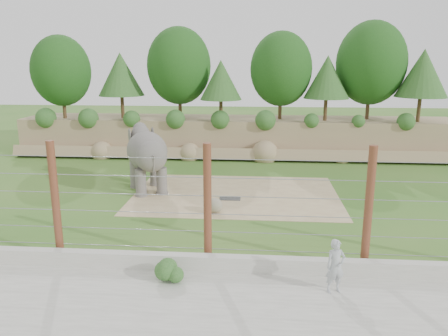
# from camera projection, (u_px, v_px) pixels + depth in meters

# --- Properties ---
(ground) EXTENTS (90.00, 90.00, 0.00)m
(ground) POSITION_uv_depth(u_px,v_px,m) (220.00, 215.00, 18.67)
(ground) COLOR #326A20
(ground) RESTS_ON ground
(back_embankment) EXTENTS (30.00, 5.52, 8.77)m
(back_embankment) POSITION_uv_depth(u_px,v_px,m) (245.00, 97.00, 29.94)
(back_embankment) COLOR #947E5E
(back_embankment) RESTS_ON ground
(dirt_patch) EXTENTS (10.00, 7.00, 0.02)m
(dirt_patch) POSITION_uv_depth(u_px,v_px,m) (236.00, 195.00, 21.53)
(dirt_patch) COLOR tan
(dirt_patch) RESTS_ON ground
(drain_grate) EXTENTS (1.00, 0.60, 0.03)m
(drain_grate) POSITION_uv_depth(u_px,v_px,m) (230.00, 198.00, 20.86)
(drain_grate) COLOR #262628
(drain_grate) RESTS_ON dirt_patch
(elephant) EXTENTS (3.18, 4.26, 3.17)m
(elephant) POSITION_uv_depth(u_px,v_px,m) (147.00, 160.00, 21.86)
(elephant) COLOR #55514C
(elephant) RESTS_ON ground
(stone_ball) EXTENTS (0.66, 0.66, 0.66)m
(stone_ball) POSITION_uv_depth(u_px,v_px,m) (215.00, 205.00, 18.88)
(stone_ball) COLOR gray
(stone_ball) RESTS_ON dirt_patch
(retaining_wall) EXTENTS (26.00, 0.35, 0.50)m
(retaining_wall) POSITION_uv_depth(u_px,v_px,m) (206.00, 263.00, 13.78)
(retaining_wall) COLOR #A6A599
(retaining_wall) RESTS_ON ground
(walkway) EXTENTS (26.00, 4.00, 0.01)m
(walkway) POSITION_uv_depth(u_px,v_px,m) (198.00, 304.00, 11.90)
(walkway) COLOR #A6A599
(walkway) RESTS_ON ground
(barrier_fence) EXTENTS (20.26, 0.26, 4.00)m
(barrier_fence) POSITION_uv_depth(u_px,v_px,m) (208.00, 205.00, 13.84)
(barrier_fence) COLOR #5C2C1A
(barrier_fence) RESTS_ON ground
(walkway_shrub) EXTENTS (0.61, 0.61, 0.61)m
(walkway_shrub) POSITION_uv_depth(u_px,v_px,m) (170.00, 271.00, 13.06)
(walkway_shrub) COLOR #21541E
(walkway_shrub) RESTS_ON walkway
(zookeeper) EXTENTS (0.67, 0.54, 1.59)m
(zookeeper) POSITION_uv_depth(u_px,v_px,m) (335.00, 266.00, 12.33)
(zookeeper) COLOR silver
(zookeeper) RESTS_ON walkway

